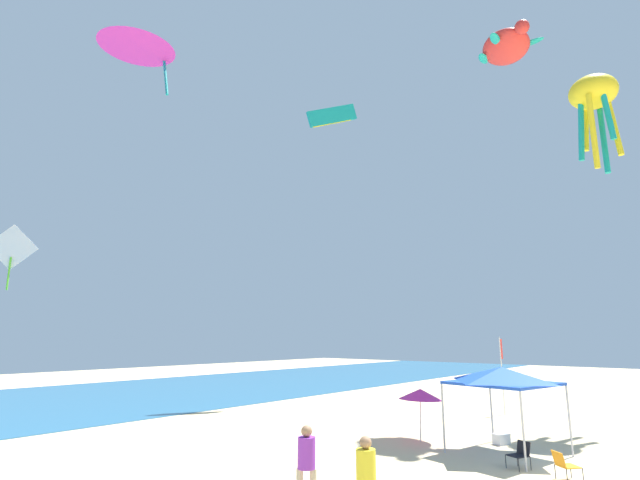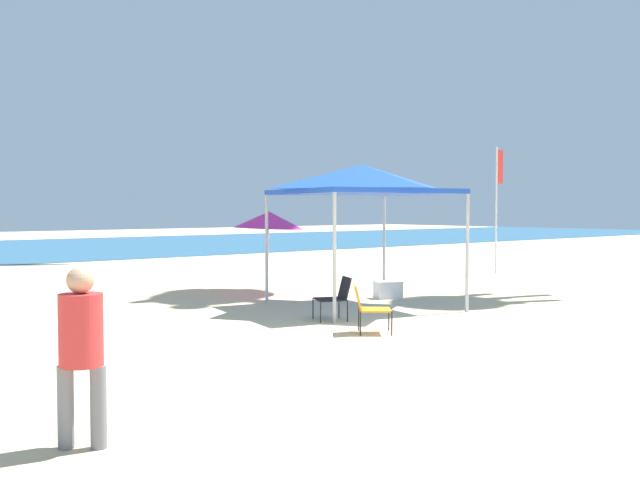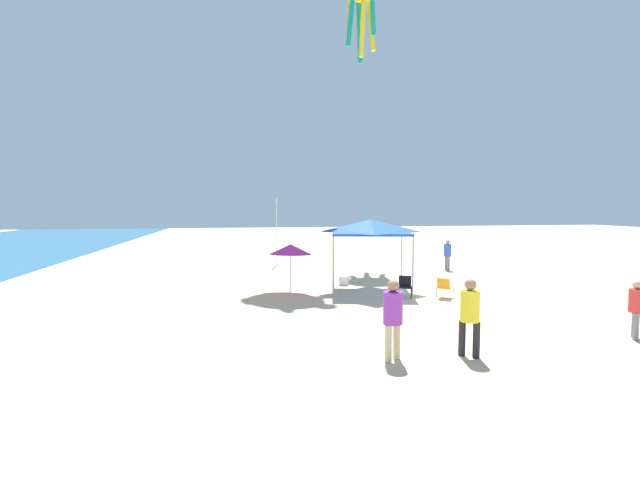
{
  "view_description": "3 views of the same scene",
  "coord_description": "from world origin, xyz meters",
  "px_view_note": "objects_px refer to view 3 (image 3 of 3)",
  "views": [
    {
      "loc": [
        -16.71,
        -3.15,
        4.1
      ],
      "look_at": [
        1.66,
        12.24,
        9.04
      ],
      "focal_mm": 26.62,
      "sensor_mm": 36.0,
      "label": 1
    },
    {
      "loc": [
        -9.1,
        -7.85,
        2.11
      ],
      "look_at": [
        2.31,
        5.73,
        1.33
      ],
      "focal_mm": 40.7,
      "sensor_mm": 36.0,
      "label": 2
    },
    {
      "loc": [
        -16.86,
        8.85,
        3.58
      ],
      "look_at": [
        0.09,
        5.75,
        2.29
      ],
      "focal_mm": 25.23,
      "sensor_mm": 36.0,
      "label": 3
    }
  ],
  "objects_px": {
    "folding_chair_near_cooler": "(444,286)",
    "person_by_tent": "(636,305)",
    "canopy_tent": "(370,227)",
    "person_far_stroller": "(447,252)",
    "banner_flag": "(276,225)",
    "person_near_umbrella": "(393,313)",
    "cooler_box": "(344,280)",
    "beach_umbrella": "(291,249)",
    "folding_chair_left_of_tent": "(405,285)",
    "person_kite_handler": "(470,311)"
  },
  "relations": [
    {
      "from": "person_near_umbrella",
      "to": "folding_chair_left_of_tent",
      "type": "bearing_deg",
      "value": 31.3
    },
    {
      "from": "canopy_tent",
      "to": "person_near_umbrella",
      "type": "relative_size",
      "value": 2.0
    },
    {
      "from": "beach_umbrella",
      "to": "person_far_stroller",
      "type": "height_order",
      "value": "beach_umbrella"
    },
    {
      "from": "canopy_tent",
      "to": "person_near_umbrella",
      "type": "bearing_deg",
      "value": 166.71
    },
    {
      "from": "folding_chair_left_of_tent",
      "to": "person_far_stroller",
      "type": "distance_m",
      "value": 8.38
    },
    {
      "from": "person_by_tent",
      "to": "beach_umbrella",
      "type": "bearing_deg",
      "value": 84.5
    },
    {
      "from": "folding_chair_left_of_tent",
      "to": "person_by_tent",
      "type": "xyz_separation_m",
      "value": [
        -6.53,
        -4.06,
        0.47
      ]
    },
    {
      "from": "folding_chair_near_cooler",
      "to": "canopy_tent",
      "type": "bearing_deg",
      "value": -1.74
    },
    {
      "from": "canopy_tent",
      "to": "folding_chair_near_cooler",
      "type": "height_order",
      "value": "canopy_tent"
    },
    {
      "from": "cooler_box",
      "to": "person_near_umbrella",
      "type": "relative_size",
      "value": 0.38
    },
    {
      "from": "person_kite_handler",
      "to": "person_far_stroller",
      "type": "bearing_deg",
      "value": -70.71
    },
    {
      "from": "canopy_tent",
      "to": "person_kite_handler",
      "type": "height_order",
      "value": "canopy_tent"
    },
    {
      "from": "canopy_tent",
      "to": "cooler_box",
      "type": "height_order",
      "value": "canopy_tent"
    },
    {
      "from": "folding_chair_left_of_tent",
      "to": "person_far_stroller",
      "type": "relative_size",
      "value": 0.47
    },
    {
      "from": "cooler_box",
      "to": "banner_flag",
      "type": "bearing_deg",
      "value": 17.98
    },
    {
      "from": "folding_chair_near_cooler",
      "to": "banner_flag",
      "type": "relative_size",
      "value": 0.2
    },
    {
      "from": "folding_chair_near_cooler",
      "to": "person_by_tent",
      "type": "bearing_deg",
      "value": 153.7
    },
    {
      "from": "banner_flag",
      "to": "person_near_umbrella",
      "type": "xyz_separation_m",
      "value": [
        -17.64,
        -1.19,
        -1.35
      ]
    },
    {
      "from": "canopy_tent",
      "to": "banner_flag",
      "type": "distance_m",
      "value": 9.63
    },
    {
      "from": "beach_umbrella",
      "to": "person_by_tent",
      "type": "relative_size",
      "value": 1.29
    },
    {
      "from": "beach_umbrella",
      "to": "person_far_stroller",
      "type": "bearing_deg",
      "value": -61.96
    },
    {
      "from": "banner_flag",
      "to": "person_near_umbrella",
      "type": "height_order",
      "value": "banner_flag"
    },
    {
      "from": "canopy_tent",
      "to": "person_kite_handler",
      "type": "bearing_deg",
      "value": 179.06
    },
    {
      "from": "beach_umbrella",
      "to": "cooler_box",
      "type": "xyz_separation_m",
      "value": [
        1.53,
        -2.63,
        -1.62
      ]
    },
    {
      "from": "person_near_umbrella",
      "to": "person_far_stroller",
      "type": "relative_size",
      "value": 1.09
    },
    {
      "from": "canopy_tent",
      "to": "person_far_stroller",
      "type": "bearing_deg",
      "value": -50.11
    },
    {
      "from": "beach_umbrella",
      "to": "folding_chair_left_of_tent",
      "type": "xyz_separation_m",
      "value": [
        -1.61,
        -4.36,
        -1.35
      ]
    },
    {
      "from": "cooler_box",
      "to": "person_by_tent",
      "type": "distance_m",
      "value": 11.3
    },
    {
      "from": "person_near_umbrella",
      "to": "person_far_stroller",
      "type": "xyz_separation_m",
      "value": [
        13.61,
        -8.06,
        -0.09
      ]
    },
    {
      "from": "beach_umbrella",
      "to": "person_kite_handler",
      "type": "height_order",
      "value": "beach_umbrella"
    },
    {
      "from": "canopy_tent",
      "to": "cooler_box",
      "type": "bearing_deg",
      "value": 26.4
    },
    {
      "from": "person_far_stroller",
      "to": "person_by_tent",
      "type": "bearing_deg",
      "value": -2.2
    },
    {
      "from": "person_by_tent",
      "to": "person_far_stroller",
      "type": "distance_m",
      "value": 13.22
    },
    {
      "from": "beach_umbrella",
      "to": "person_by_tent",
      "type": "xyz_separation_m",
      "value": [
        -8.15,
        -8.42,
        -0.88
      ]
    },
    {
      "from": "folding_chair_near_cooler",
      "to": "folding_chair_left_of_tent",
      "type": "relative_size",
      "value": 1.0
    },
    {
      "from": "folding_chair_left_of_tent",
      "to": "cooler_box",
      "type": "distance_m",
      "value": 3.6
    },
    {
      "from": "folding_chair_left_of_tent",
      "to": "person_kite_handler",
      "type": "relative_size",
      "value": 0.43
    },
    {
      "from": "beach_umbrella",
      "to": "person_near_umbrella",
      "type": "relative_size",
      "value": 1.09
    },
    {
      "from": "person_near_umbrella",
      "to": "person_by_tent",
      "type": "bearing_deg",
      "value": -31.99
    },
    {
      "from": "folding_chair_near_cooler",
      "to": "banner_flag",
      "type": "distance_m",
      "value": 12.68
    },
    {
      "from": "beach_umbrella",
      "to": "cooler_box",
      "type": "bearing_deg",
      "value": -59.88
    },
    {
      "from": "banner_flag",
      "to": "person_by_tent",
      "type": "height_order",
      "value": "banner_flag"
    },
    {
      "from": "folding_chair_near_cooler",
      "to": "person_by_tent",
      "type": "xyz_separation_m",
      "value": [
        -6.0,
        -2.63,
        0.47
      ]
    },
    {
      "from": "canopy_tent",
      "to": "banner_flag",
      "type": "height_order",
      "value": "banner_flag"
    },
    {
      "from": "beach_umbrella",
      "to": "cooler_box",
      "type": "height_order",
      "value": "beach_umbrella"
    },
    {
      "from": "canopy_tent",
      "to": "folding_chair_left_of_tent",
      "type": "distance_m",
      "value": 2.91
    },
    {
      "from": "banner_flag",
      "to": "person_kite_handler",
      "type": "relative_size",
      "value": 2.18
    },
    {
      "from": "folding_chair_near_cooler",
      "to": "person_far_stroller",
      "type": "distance_m",
      "value": 8.07
    },
    {
      "from": "folding_chair_near_cooler",
      "to": "person_by_tent",
      "type": "height_order",
      "value": "person_by_tent"
    },
    {
      "from": "cooler_box",
      "to": "banner_flag",
      "type": "distance_m",
      "value": 8.23
    }
  ]
}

